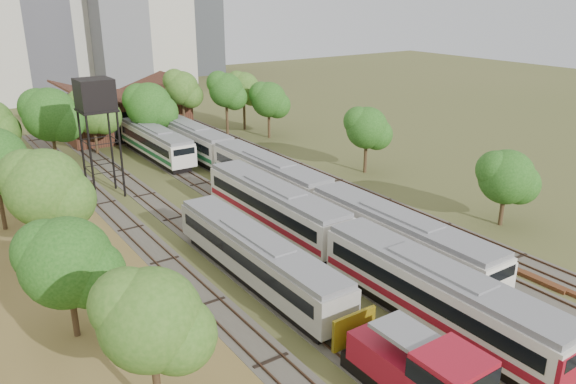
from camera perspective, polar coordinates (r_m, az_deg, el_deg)
ground at (r=36.74m, az=17.45°, el=-12.22°), size 240.00×240.00×0.00m
dry_grass_patch at (r=33.28m, az=-15.57°, el=-15.63°), size 14.00×60.00×0.04m
tracks at (r=53.45m, az=-4.21°, el=-0.99°), size 24.60×80.00×0.19m
railcar_red_set at (r=40.06m, az=5.56°, el=-5.23°), size 3.13×34.57×3.88m
railcar_green_set at (r=54.24m, az=-1.93°, el=1.58°), size 3.09×52.08×3.82m
railcar_rear at (r=68.66m, az=-13.26°, el=4.88°), size 2.97×16.08×3.68m
shunter_locomotive at (r=28.49m, az=13.45°, el=-17.58°), size 2.93×8.10×3.83m
old_grey_coach at (r=38.31m, az=-3.21°, el=-6.61°), size 2.84×18.00×3.50m
water_tower at (r=55.63m, az=-19.00°, el=9.02°), size 3.29×3.29×11.36m
rail_pile_near at (r=43.71m, az=21.71°, el=-7.20°), size 0.56×8.35×0.28m
rail_pile_far at (r=41.91m, az=26.99°, el=-9.22°), size 0.47×7.51×0.24m
maintenance_shed at (r=81.78m, az=-16.38°, el=7.64°), size 16.45×11.55×7.58m
tree_band_left at (r=39.15m, az=-24.32°, el=-2.40°), size 8.33×57.01×8.74m
tree_band_far at (r=71.95m, az=-17.26°, el=8.28°), size 38.05×8.93×9.08m
tree_band_right at (r=62.02m, az=7.24°, el=6.47°), size 4.97×41.63×7.58m
tower_far_right at (r=141.61m, az=-9.98°, el=17.43°), size 12.00×12.00×28.00m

